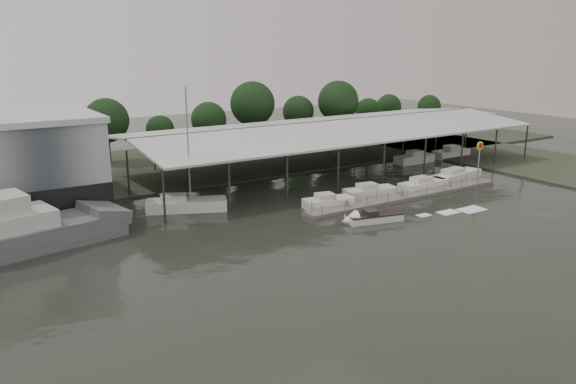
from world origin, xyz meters
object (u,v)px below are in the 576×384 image
shell_fuel_sign (479,154)px  grey_trawler (16,234)px  white_sailboat (185,205)px  speedboat_underway (369,218)px

shell_fuel_sign → grey_trawler: (-52.67, 5.57, -2.35)m
shell_fuel_sign → white_sailboat: (-35.65, 9.32, -3.27)m
shell_fuel_sign → grey_trawler: size_ratio=0.28×
white_sailboat → speedboat_underway: size_ratio=0.77×
grey_trawler → white_sailboat: bearing=1.2°
grey_trawler → speedboat_underway: (30.99, -9.98, -1.19)m
shell_fuel_sign → white_sailboat: 36.99m
speedboat_underway → shell_fuel_sign: bearing=-155.8°
white_sailboat → grey_trawler: bearing=-144.1°
grey_trawler → speedboat_underway: 32.58m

